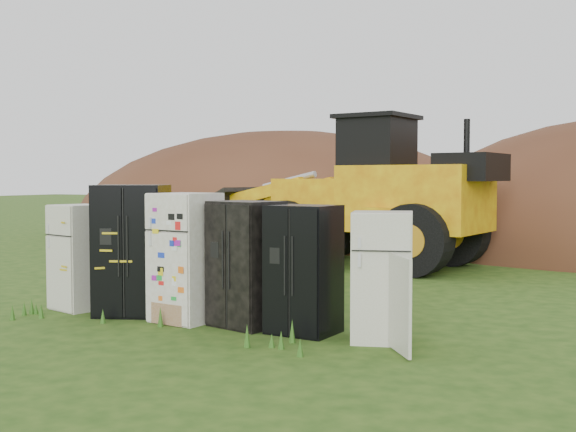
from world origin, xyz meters
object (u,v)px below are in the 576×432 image
Objects in this scene: fridge_dark_mid at (246,264)px; wheel_loader at (344,191)px; fridge_black_side at (132,250)px; fridge_sticker at (186,257)px; fridge_black_right at (304,269)px; fridge_leftmost at (80,257)px; fridge_open_door at (382,277)px.

wheel_loader is at bearing 116.00° from fridge_dark_mid.
wheel_loader is at bearing 64.87° from fridge_black_side.
wheel_loader reaches higher than fridge_sticker.
fridge_sticker is at bearing -174.81° from fridge_black_right.
fridge_sticker is at bearing 13.15° from fridge_leftmost.
fridge_black_right is at bearing 8.24° from fridge_sticker.
fridge_black_side reaches higher than fridge_black_right.
fridge_open_door is (3.82, -0.06, -0.15)m from fridge_black_side.
wheel_loader is (0.49, 7.17, 0.75)m from fridge_black_side.
fridge_open_door is at bearing 5.07° from fridge_black_right.
fridge_sticker is 0.93m from fridge_dark_mid.
wheel_loader is (1.49, 7.15, 0.91)m from fridge_leftmost.
fridge_dark_mid is 0.24× the size of wheel_loader.
fridge_sticker is (1.97, -0.07, 0.10)m from fridge_leftmost.
fridge_dark_mid is 0.87m from fridge_black_right.
fridge_dark_mid is (1.89, 0.00, -0.10)m from fridge_black_side.
fridge_black_right is at bearing 14.18° from fridge_leftmost.
fridge_leftmost is at bearing -173.93° from fridge_sticker.
fridge_dark_mid is at bearing 162.14° from fridge_open_door.
fridge_dark_mid is at bearing -178.99° from fridge_black_right.
fridge_black_right is 1.05m from fridge_open_door.
fridge_black_side is 1.15× the size of fridge_black_right.
wheel_loader is at bearing 102.02° from fridge_sticker.
fridge_sticker is 1.08× the size of fridge_black_right.
wheel_loader is (-1.40, 7.16, 0.86)m from fridge_dark_mid.
fridge_open_door is 0.22× the size of wheel_loader.
fridge_leftmost is at bearing 158.00° from fridge_black_side.
fridge_sticker reaches higher than fridge_open_door.
fridge_dark_mid is 1.02× the size of fridge_black_right.
fridge_black_side is 7.22m from wheel_loader.
fridge_leftmost is 2.89m from fridge_dark_mid.
fridge_black_side is at bearing -164.97° from fridge_dark_mid.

